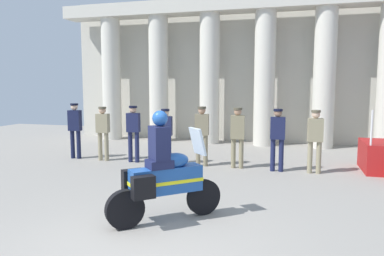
{
  "coord_description": "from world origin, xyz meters",
  "views": [
    {
      "loc": [
        2.1,
        -4.6,
        2.31
      ],
      "look_at": [
        -0.16,
        3.38,
        1.35
      ],
      "focal_mm": 34.8,
      "sensor_mm": 36.0,
      "label": 1
    }
  ],
  "objects_px": {
    "officer_in_row_2": "(133,129)",
    "officer_in_row_4": "(202,131)",
    "motorcycle_with_rider": "(162,176)",
    "officer_in_row_6": "(277,135)",
    "officer_in_row_1": "(103,129)",
    "officer_in_row_7": "(315,136)",
    "officer_in_row_5": "(238,133)",
    "officer_in_row_3": "(165,132)",
    "officer_in_row_0": "(75,126)"
  },
  "relations": [
    {
      "from": "officer_in_row_7",
      "to": "officer_in_row_4",
      "type": "bearing_deg",
      "value": -7.61
    },
    {
      "from": "officer_in_row_5",
      "to": "officer_in_row_6",
      "type": "xyz_separation_m",
      "value": [
        1.09,
        -0.1,
        -0.0
      ]
    },
    {
      "from": "officer_in_row_6",
      "to": "officer_in_row_4",
      "type": "bearing_deg",
      "value": -9.1
    },
    {
      "from": "officer_in_row_3",
      "to": "motorcycle_with_rider",
      "type": "xyz_separation_m",
      "value": [
        1.52,
        -4.37,
        -0.17
      ]
    },
    {
      "from": "officer_in_row_3",
      "to": "officer_in_row_0",
      "type": "bearing_deg",
      "value": -7.61
    },
    {
      "from": "officer_in_row_3",
      "to": "motorcycle_with_rider",
      "type": "distance_m",
      "value": 4.63
    },
    {
      "from": "officer_in_row_2",
      "to": "motorcycle_with_rider",
      "type": "distance_m",
      "value": 5.11
    },
    {
      "from": "officer_in_row_2",
      "to": "officer_in_row_0",
      "type": "bearing_deg",
      "value": -6.91
    },
    {
      "from": "officer_in_row_4",
      "to": "officer_in_row_1",
      "type": "bearing_deg",
      "value": -4.71
    },
    {
      "from": "officer_in_row_4",
      "to": "officer_in_row_5",
      "type": "distance_m",
      "value": 1.03
    },
    {
      "from": "officer_in_row_3",
      "to": "motorcycle_with_rider",
      "type": "bearing_deg",
      "value": 103.05
    },
    {
      "from": "officer_in_row_7",
      "to": "officer_in_row_1",
      "type": "bearing_deg",
      "value": -6.16
    },
    {
      "from": "officer_in_row_2",
      "to": "officer_in_row_5",
      "type": "height_order",
      "value": "officer_in_row_2"
    },
    {
      "from": "officer_in_row_5",
      "to": "officer_in_row_2",
      "type": "bearing_deg",
      "value": -5.49
    },
    {
      "from": "officer_in_row_5",
      "to": "officer_in_row_6",
      "type": "distance_m",
      "value": 1.09
    },
    {
      "from": "officer_in_row_1",
      "to": "officer_in_row_6",
      "type": "relative_size",
      "value": 0.98
    },
    {
      "from": "officer_in_row_6",
      "to": "motorcycle_with_rider",
      "type": "distance_m",
      "value": 4.67
    },
    {
      "from": "officer_in_row_2",
      "to": "officer_in_row_7",
      "type": "relative_size",
      "value": 1.02
    },
    {
      "from": "officer_in_row_1",
      "to": "officer_in_row_2",
      "type": "xyz_separation_m",
      "value": [
        1.0,
        0.03,
        0.03
      ]
    },
    {
      "from": "officer_in_row_2",
      "to": "officer_in_row_7",
      "type": "bearing_deg",
      "value": 173.52
    },
    {
      "from": "officer_in_row_2",
      "to": "officer_in_row_7",
      "type": "height_order",
      "value": "officer_in_row_2"
    },
    {
      "from": "officer_in_row_2",
      "to": "officer_in_row_3",
      "type": "bearing_deg",
      "value": 171.03
    },
    {
      "from": "motorcycle_with_rider",
      "to": "officer_in_row_2",
      "type": "bearing_deg",
      "value": 77.2
    },
    {
      "from": "officer_in_row_3",
      "to": "officer_in_row_5",
      "type": "height_order",
      "value": "officer_in_row_5"
    },
    {
      "from": "officer_in_row_2",
      "to": "officer_in_row_4",
      "type": "relative_size",
      "value": 0.99
    },
    {
      "from": "officer_in_row_1",
      "to": "officer_in_row_0",
      "type": "bearing_deg",
      "value": -9.29
    },
    {
      "from": "officer_in_row_0",
      "to": "officer_in_row_2",
      "type": "bearing_deg",
      "value": 173.09
    },
    {
      "from": "officer_in_row_4",
      "to": "officer_in_row_2",
      "type": "bearing_deg",
      "value": -4.82
    },
    {
      "from": "officer_in_row_1",
      "to": "officer_in_row_4",
      "type": "height_order",
      "value": "officer_in_row_4"
    },
    {
      "from": "officer_in_row_2",
      "to": "officer_in_row_5",
      "type": "relative_size",
      "value": 1.0
    },
    {
      "from": "officer_in_row_4",
      "to": "motorcycle_with_rider",
      "type": "relative_size",
      "value": 0.9
    },
    {
      "from": "officer_in_row_1",
      "to": "officer_in_row_7",
      "type": "distance_m",
      "value": 6.18
    },
    {
      "from": "officer_in_row_3",
      "to": "officer_in_row_6",
      "type": "xyz_separation_m",
      "value": [
        3.18,
        -0.01,
        0.03
      ]
    },
    {
      "from": "officer_in_row_0",
      "to": "officer_in_row_6",
      "type": "relative_size",
      "value": 1.04
    },
    {
      "from": "officer_in_row_1",
      "to": "officer_in_row_2",
      "type": "bearing_deg",
      "value": 175.5
    },
    {
      "from": "officer_in_row_0",
      "to": "officer_in_row_5",
      "type": "height_order",
      "value": "officer_in_row_0"
    },
    {
      "from": "officer_in_row_0",
      "to": "officer_in_row_1",
      "type": "relative_size",
      "value": 1.05
    },
    {
      "from": "officer_in_row_2",
      "to": "officer_in_row_5",
      "type": "bearing_deg",
      "value": 174.51
    },
    {
      "from": "officer_in_row_0",
      "to": "officer_in_row_2",
      "type": "distance_m",
      "value": 2.01
    },
    {
      "from": "officer_in_row_2",
      "to": "officer_in_row_5",
      "type": "xyz_separation_m",
      "value": [
        3.13,
        0.03,
        -0.01
      ]
    },
    {
      "from": "motorcycle_with_rider",
      "to": "officer_in_row_3",
      "type": "bearing_deg",
      "value": 66.33
    },
    {
      "from": "officer_in_row_1",
      "to": "officer_in_row_7",
      "type": "xyz_separation_m",
      "value": [
        6.18,
        -0.01,
        0.01
      ]
    },
    {
      "from": "officer_in_row_3",
      "to": "officer_in_row_5",
      "type": "xyz_separation_m",
      "value": [
        2.09,
        0.08,
        0.04
      ]
    },
    {
      "from": "officer_in_row_3",
      "to": "officer_in_row_4",
      "type": "relative_size",
      "value": 0.95
    },
    {
      "from": "officer_in_row_5",
      "to": "officer_in_row_7",
      "type": "distance_m",
      "value": 2.05
    },
    {
      "from": "officer_in_row_0",
      "to": "motorcycle_with_rider",
      "type": "relative_size",
      "value": 0.92
    },
    {
      "from": "officer_in_row_0",
      "to": "officer_in_row_1",
      "type": "height_order",
      "value": "officer_in_row_0"
    },
    {
      "from": "officer_in_row_4",
      "to": "officer_in_row_7",
      "type": "distance_m",
      "value": 3.07
    },
    {
      "from": "officer_in_row_3",
      "to": "officer_in_row_4",
      "type": "bearing_deg",
      "value": 179.2
    },
    {
      "from": "officer_in_row_2",
      "to": "officer_in_row_7",
      "type": "distance_m",
      "value": 5.18
    }
  ]
}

